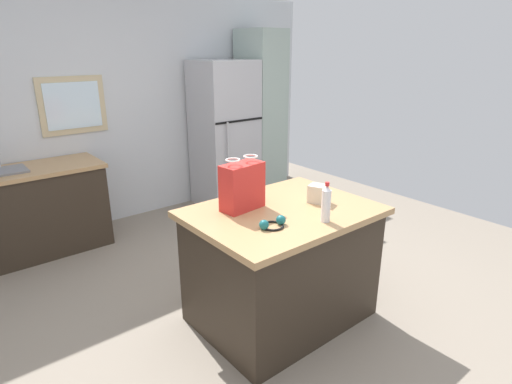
{
  "coord_description": "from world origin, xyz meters",
  "views": [
    {
      "loc": [
        -1.87,
        -2.07,
        1.99
      ],
      "look_at": [
        0.03,
        0.26,
        0.94
      ],
      "focal_mm": 29.4,
      "sensor_mm": 36.0,
      "label": 1
    }
  ],
  "objects_px": {
    "kitchen_island": "(281,264)",
    "bottle": "(326,204)",
    "refrigerator": "(225,135)",
    "shopping_bag": "(242,186)",
    "tall_cabinet": "(261,116)",
    "ear_defenders": "(273,224)",
    "small_box": "(318,194)"
  },
  "relations": [
    {
      "from": "kitchen_island",
      "to": "bottle",
      "type": "bearing_deg",
      "value": -77.87
    },
    {
      "from": "kitchen_island",
      "to": "refrigerator",
      "type": "relative_size",
      "value": 0.71
    },
    {
      "from": "bottle",
      "to": "ear_defenders",
      "type": "relative_size",
      "value": 1.37
    },
    {
      "from": "tall_cabinet",
      "to": "bottle",
      "type": "xyz_separation_m",
      "value": [
        -1.67,
        -2.67,
        -0.08
      ]
    },
    {
      "from": "bottle",
      "to": "ear_defenders",
      "type": "xyz_separation_m",
      "value": [
        -0.33,
        0.15,
        -0.1
      ]
    },
    {
      "from": "shopping_bag",
      "to": "refrigerator",
      "type": "bearing_deg",
      "value": 57.75
    },
    {
      "from": "bottle",
      "to": "ear_defenders",
      "type": "bearing_deg",
      "value": 155.15
    },
    {
      "from": "shopping_bag",
      "to": "ear_defenders",
      "type": "height_order",
      "value": "shopping_bag"
    },
    {
      "from": "kitchen_island",
      "to": "tall_cabinet",
      "type": "bearing_deg",
      "value": 53.29
    },
    {
      "from": "tall_cabinet",
      "to": "ear_defenders",
      "type": "distance_m",
      "value": 3.22
    },
    {
      "from": "ear_defenders",
      "to": "small_box",
      "type": "bearing_deg",
      "value": 13.15
    },
    {
      "from": "refrigerator",
      "to": "bottle",
      "type": "bearing_deg",
      "value": -111.75
    },
    {
      "from": "refrigerator",
      "to": "small_box",
      "type": "relative_size",
      "value": 13.81
    },
    {
      "from": "refrigerator",
      "to": "bottle",
      "type": "height_order",
      "value": "refrigerator"
    },
    {
      "from": "kitchen_island",
      "to": "ear_defenders",
      "type": "distance_m",
      "value": 0.56
    },
    {
      "from": "refrigerator",
      "to": "shopping_bag",
      "type": "distance_m",
      "value": 2.54
    },
    {
      "from": "kitchen_island",
      "to": "refrigerator",
      "type": "distance_m",
      "value": 2.64
    },
    {
      "from": "small_box",
      "to": "ear_defenders",
      "type": "bearing_deg",
      "value": -166.85
    },
    {
      "from": "refrigerator",
      "to": "tall_cabinet",
      "type": "height_order",
      "value": "tall_cabinet"
    },
    {
      "from": "small_box",
      "to": "shopping_bag",
      "type": "bearing_deg",
      "value": 154.29
    },
    {
      "from": "kitchen_island",
      "to": "ear_defenders",
      "type": "bearing_deg",
      "value": -144.35
    },
    {
      "from": "tall_cabinet",
      "to": "small_box",
      "type": "height_order",
      "value": "tall_cabinet"
    },
    {
      "from": "tall_cabinet",
      "to": "refrigerator",
      "type": "bearing_deg",
      "value": -179.97
    },
    {
      "from": "tall_cabinet",
      "to": "ear_defenders",
      "type": "bearing_deg",
      "value": -128.42
    },
    {
      "from": "kitchen_island",
      "to": "ear_defenders",
      "type": "height_order",
      "value": "ear_defenders"
    },
    {
      "from": "small_box",
      "to": "bottle",
      "type": "relative_size",
      "value": 0.49
    },
    {
      "from": "shopping_bag",
      "to": "ear_defenders",
      "type": "bearing_deg",
      "value": -96.82
    },
    {
      "from": "ear_defenders",
      "to": "tall_cabinet",
      "type": "bearing_deg",
      "value": 51.58
    },
    {
      "from": "ear_defenders",
      "to": "shopping_bag",
      "type": "bearing_deg",
      "value": 83.18
    },
    {
      "from": "kitchen_island",
      "to": "tall_cabinet",
      "type": "distance_m",
      "value": 2.99
    },
    {
      "from": "refrigerator",
      "to": "bottle",
      "type": "xyz_separation_m",
      "value": [
        -1.07,
        -2.67,
        0.1
      ]
    },
    {
      "from": "refrigerator",
      "to": "shopping_bag",
      "type": "xyz_separation_m",
      "value": [
        -1.35,
        -2.14,
        0.14
      ]
    }
  ]
}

